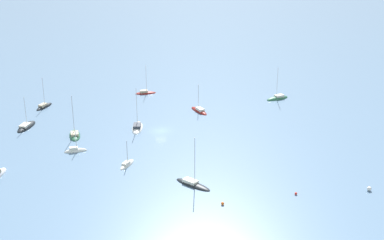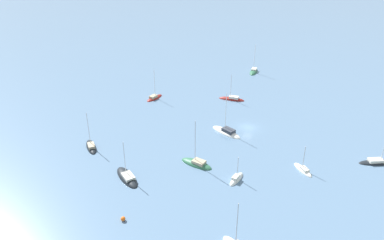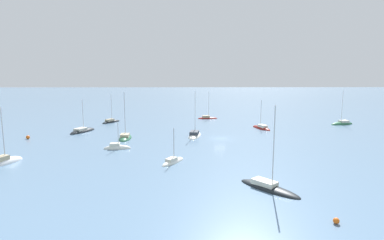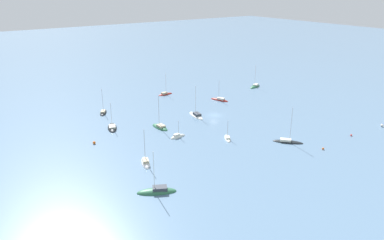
{
  "view_description": "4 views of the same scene",
  "coord_description": "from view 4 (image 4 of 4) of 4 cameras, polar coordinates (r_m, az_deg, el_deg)",
  "views": [
    {
      "loc": [
        14.9,
        125.03,
        50.62
      ],
      "look_at": [
        -7.88,
        1.37,
        2.89
      ],
      "focal_mm": 50.0,
      "sensor_mm": 36.0,
      "label": 1
    },
    {
      "loc": [
        75.29,
        39.16,
        44.77
      ],
      "look_at": [
        8.89,
        -11.09,
        2.32
      ],
      "focal_mm": 35.0,
      "sensor_mm": 36.0,
      "label": 2
    },
    {
      "loc": [
        7.48,
        65.78,
        13.99
      ],
      "look_at": [
        6.08,
        -12.96,
        2.3
      ],
      "focal_mm": 28.0,
      "sensor_mm": 36.0,
      "label": 3
    },
    {
      "loc": [
        75.85,
        94.81,
        42.65
      ],
      "look_at": [
        13.48,
        5.87,
        2.83
      ],
      "focal_mm": 35.0,
      "sensor_mm": 36.0,
      "label": 4
    }
  ],
  "objects": [
    {
      "name": "sailboat_8",
      "position": [
        134.1,
        -13.35,
        1.07
      ],
      "size": [
        5.26,
        7.07,
        9.36
      ],
      "rotation": [
        0.0,
        0.0,
        4.19
      ],
      "color": "black",
      "rests_on": "ground_plane"
    },
    {
      "name": "mooring_buoy_1",
      "position": [
        108.18,
        19.34,
        -4.13
      ],
      "size": [
        0.59,
        0.59,
        0.59
      ],
      "color": "orange",
      "rests_on": "ground_plane"
    },
    {
      "name": "mooring_buoy_3",
      "position": [
        132.4,
        26.98,
        -0.73
      ],
      "size": [
        0.9,
        0.9,
        0.9
      ],
      "color": "white",
      "rests_on": "ground_plane"
    },
    {
      "name": "sailboat_6",
      "position": [
        145.3,
        4.23,
        3.05
      ],
      "size": [
        4.48,
        7.85,
        8.39
      ],
      "rotation": [
        0.0,
        0.0,
        5.06
      ],
      "color": "maroon",
      "rests_on": "ground_plane"
    },
    {
      "name": "sailboat_2",
      "position": [
        119.58,
        -12.05,
        -1.19
      ],
      "size": [
        5.62,
        8.84,
        8.98
      ],
      "rotation": [
        0.0,
        0.0,
        4.34
      ],
      "color": "black",
      "rests_on": "ground_plane"
    },
    {
      "name": "sailboat_10",
      "position": [
        110.23,
        -2.19,
        -2.59
      ],
      "size": [
        5.32,
        1.91,
        5.94
      ],
      "rotation": [
        0.0,
        0.0,
        3.23
      ],
      "color": "white",
      "rests_on": "ground_plane"
    },
    {
      "name": "sailboat_0",
      "position": [
        95.34,
        -7.09,
        -6.53
      ],
      "size": [
        4.34,
        6.98,
        10.02
      ],
      "rotation": [
        0.0,
        0.0,
        4.34
      ],
      "color": "silver",
      "rests_on": "ground_plane"
    },
    {
      "name": "mooring_buoy_0",
      "position": [
        120.63,
        23.1,
        -2.14
      ],
      "size": [
        0.53,
        0.53,
        0.53
      ],
      "color": "red",
      "rests_on": "ground_plane"
    },
    {
      "name": "sailboat_9",
      "position": [
        110.15,
        14.36,
        -3.25
      ],
      "size": [
        7.31,
        7.96,
        11.08
      ],
      "rotation": [
        0.0,
        0.0,
        2.28
      ],
      "color": "black",
      "rests_on": "ground_plane"
    },
    {
      "name": "sailboat_4",
      "position": [
        127.59,
        0.64,
        0.67
      ],
      "size": [
        4.09,
        9.04,
        11.27
      ],
      "rotation": [
        0.0,
        0.0,
        4.55
      ],
      "color": "white",
      "rests_on": "ground_plane"
    },
    {
      "name": "mooring_buoy_2",
      "position": [
        109.09,
        -14.69,
        -3.35
      ],
      "size": [
        0.82,
        0.82,
        0.82
      ],
      "color": "orange",
      "rests_on": "ground_plane"
    },
    {
      "name": "ground_plane",
      "position": [
        128.69,
        3.42,
        0.74
      ],
      "size": [
        600.0,
        600.0,
        0.0
      ],
      "primitive_type": "plane",
      "color": "slate"
    },
    {
      "name": "sailboat_3",
      "position": [
        152.86,
        -4.09,
        3.93
      ],
      "size": [
        6.49,
        2.43,
        9.46
      ],
      "rotation": [
        0.0,
        0.0,
        3.19
      ],
      "color": "maroon",
      "rests_on": "ground_plane"
    },
    {
      "name": "sailboat_1",
      "position": [
        82.88,
        -5.35,
        -10.84
      ],
      "size": [
        8.92,
        6.43,
        10.71
      ],
      "rotation": [
        0.0,
        0.0,
        5.8
      ],
      "color": "#2D6647",
      "rests_on": "ground_plane"
    },
    {
      "name": "sailboat_11",
      "position": [
        109.49,
        5.44,
        -2.84
      ],
      "size": [
        4.32,
        5.65,
        6.22
      ],
      "rotation": [
        0.0,
        0.0,
        4.16
      ],
      "color": "white",
      "rests_on": "ground_plane"
    },
    {
      "name": "sailboat_5",
      "position": [
        117.68,
        -4.89,
        -1.14
      ],
      "size": [
        3.08,
        7.57,
        11.18
      ],
      "rotation": [
        0.0,
        0.0,
        4.77
      ],
      "color": "#2D6647",
      "rests_on": "ground_plane"
    },
    {
      "name": "sailboat_7",
      "position": [
        166.21,
        9.57,
        5.02
      ],
      "size": [
        7.88,
        4.6,
        10.69
      ],
      "rotation": [
        0.0,
        0.0,
        0.32
      ],
      "color": "#2D6647",
      "rests_on": "ground_plane"
    }
  ]
}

